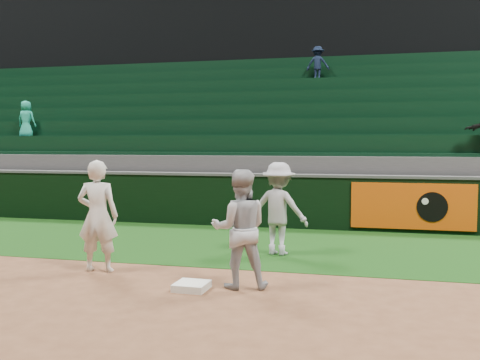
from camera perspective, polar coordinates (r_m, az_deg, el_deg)
name	(u,v)px	position (r m, az deg, el deg)	size (l,w,h in m)	color
ground	(213,284)	(7.59, -2.88, -11.06)	(70.00, 70.00, 0.00)	brown
foul_grass	(258,244)	(10.43, 1.89, -6.88)	(36.00, 4.20, 0.01)	#0F340D
upper_deck	(324,53)	(24.89, 8.99, 13.27)	(40.00, 12.00, 12.00)	black
first_base	(192,286)	(7.34, -5.18, -11.20)	(0.43, 0.43, 0.10)	white
first_baseman	(98,216)	(8.45, -14.93, -3.73)	(0.62, 0.41, 1.71)	silver
baserunner	(240,229)	(7.26, 0.00, -5.23)	(0.78, 0.61, 1.61)	#A8ABB3
base_coach	(279,209)	(9.38, 4.14, -3.06)	(1.05, 0.60, 1.62)	#A4A6B2
field_wall	(278,200)	(12.47, 4.10, -2.17)	(36.00, 0.45, 1.25)	black
stadium_seating	(299,152)	(16.13, 6.30, 3.01)	(36.00, 5.95, 5.01)	#3C3C3E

